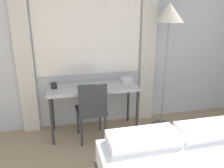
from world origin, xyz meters
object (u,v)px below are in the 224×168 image
object	(u,v)px
standing_lamp	(169,20)
book	(87,87)
mug	(54,86)
telephone	(126,80)
desk_chair	(92,108)
desk	(93,91)

from	to	relation	value
standing_lamp	book	bearing A→B (deg)	179.18
book	mug	xyz separation A→B (m)	(-0.46, 0.09, 0.03)
telephone	book	world-z (taller)	telephone
desk_chair	standing_lamp	xyz separation A→B (m)	(1.17, 0.18, 1.16)
standing_lamp	mug	size ratio (longest dim) A/B	21.43
desk_chair	desk	bearing A→B (deg)	71.32
desk	book	bearing A→B (deg)	-158.82
desk	mug	world-z (taller)	mug
desk_chair	telephone	distance (m)	0.72
telephone	book	bearing A→B (deg)	-169.90
desk	standing_lamp	distance (m)	1.48
standing_lamp	book	xyz separation A→B (m)	(-1.20, 0.02, -0.91)
standing_lamp	desk_chair	bearing A→B (deg)	-171.21
desk	desk_chair	xyz separation A→B (m)	(-0.06, -0.23, -0.17)
desk_chair	standing_lamp	world-z (taller)	standing_lamp
desk_chair	telephone	bearing A→B (deg)	24.24
telephone	mug	xyz separation A→B (m)	(-1.08, -0.02, 0.00)
telephone	mug	bearing A→B (deg)	-178.80
standing_lamp	telephone	bearing A→B (deg)	167.45
desk	book	distance (m)	0.13
desk	standing_lamp	xyz separation A→B (m)	(1.10, -0.05, 0.99)
desk	desk_chair	bearing A→B (deg)	-105.39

